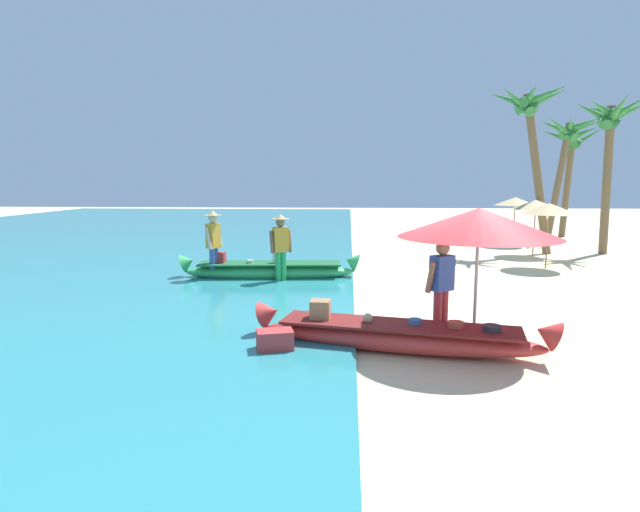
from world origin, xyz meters
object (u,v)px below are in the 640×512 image
object	(u,v)px
boat_red_foreground	(397,335)
boat_green_midground	(269,270)
palm_tree_leaning_seaward	(611,126)
palm_tree_far_behind	(572,149)
person_tourist_customer	(441,285)
palm_tree_tall_inland	(567,139)
patio_umbrella_large	(479,223)
person_vendor_assistant	(213,241)
palm_tree_mid_cluster	(530,117)
cooler_box	(275,343)
person_vendor_hatted	(281,244)

from	to	relation	value
boat_red_foreground	boat_green_midground	bearing A→B (deg)	117.27
boat_red_foreground	palm_tree_leaning_seaward	size ratio (longest dim) A/B	0.84
palm_tree_leaning_seaward	palm_tree_far_behind	bearing A→B (deg)	79.29
person_tourist_customer	palm_tree_tall_inland	distance (m)	16.84
patio_umbrella_large	palm_tree_far_behind	distance (m)	18.10
boat_red_foreground	palm_tree_far_behind	world-z (taller)	palm_tree_far_behind
person_vendor_assistant	palm_tree_tall_inland	world-z (taller)	palm_tree_tall_inland
palm_tree_mid_cluster	cooler_box	xyz separation A→B (m)	(-7.23, -11.13, -4.51)
cooler_box	person_vendor_assistant	bearing A→B (deg)	98.23
palm_tree_tall_inland	palm_tree_mid_cluster	world-z (taller)	palm_tree_mid_cluster
palm_tree_tall_inland	palm_tree_far_behind	size ratio (longest dim) A/B	1.05
palm_tree_leaning_seaward	cooler_box	distance (m)	15.55
palm_tree_tall_inland	palm_tree_leaning_seaward	world-z (taller)	palm_tree_leaning_seaward
palm_tree_tall_inland	palm_tree_leaning_seaward	distance (m)	4.34
boat_green_midground	patio_umbrella_large	xyz separation A→B (m)	(4.01, -5.04, 1.66)
person_tourist_customer	boat_green_midground	bearing A→B (deg)	126.43
boat_red_foreground	palm_tree_tall_inland	xyz separation A→B (m)	(8.46, 15.20, 4.06)
patio_umbrella_large	cooler_box	bearing A→B (deg)	-167.70
palm_tree_leaning_seaward	palm_tree_far_behind	distance (m)	5.72
person_vendor_assistant	palm_tree_mid_cluster	world-z (taller)	palm_tree_mid_cluster
person_vendor_hatted	palm_tree_far_behind	bearing A→B (deg)	44.82
person_vendor_assistant	patio_umbrella_large	world-z (taller)	patio_umbrella_large
patio_umbrella_large	palm_tree_far_behind	bearing A→B (deg)	63.63
person_tourist_customer	boat_red_foreground	bearing A→B (deg)	-140.50
boat_red_foreground	person_vendor_hatted	xyz separation A→B (m)	(-2.42, 4.91, 0.77)
person_vendor_hatted	boat_red_foreground	bearing A→B (deg)	-63.76
patio_umbrella_large	palm_tree_mid_cluster	world-z (taller)	palm_tree_mid_cluster
person_vendor_hatted	person_tourist_customer	distance (m)	5.34
palm_tree_tall_inland	cooler_box	world-z (taller)	palm_tree_tall_inland
boat_green_midground	person_vendor_hatted	bearing A→B (deg)	-53.45
boat_green_midground	palm_tree_far_behind	bearing A→B (deg)	42.70
palm_tree_leaning_seaward	palm_tree_far_behind	size ratio (longest dim) A/B	1.07
boat_red_foreground	person_vendor_assistant	xyz separation A→B (m)	(-4.17, 5.19, 0.81)
palm_tree_tall_inland	palm_tree_leaning_seaward	size ratio (longest dim) A/B	0.98
person_vendor_hatted	person_tourist_customer	world-z (taller)	person_vendor_hatted
boat_red_foreground	patio_umbrella_large	size ratio (longest dim) A/B	1.85
palm_tree_mid_cluster	palm_tree_far_behind	distance (m)	6.85
person_vendor_assistant	cooler_box	xyz separation A→B (m)	(2.36, -5.49, -0.86)
person_vendor_hatted	cooler_box	bearing A→B (deg)	-83.40
palm_tree_far_behind	palm_tree_mid_cluster	bearing A→B (deg)	-123.93
person_vendor_assistant	palm_tree_leaning_seaward	size ratio (longest dim) A/B	0.34
patio_umbrella_large	cooler_box	world-z (taller)	patio_umbrella_large
person_vendor_hatted	palm_tree_tall_inland	xyz separation A→B (m)	(10.88, 10.29, 3.29)
palm_tree_leaning_seaward	palm_tree_mid_cluster	xyz separation A→B (m)	(-2.74, -0.04, 0.32)
boat_red_foreground	person_tourist_customer	world-z (taller)	person_tourist_customer
person_vendor_hatted	patio_umbrella_large	bearing A→B (deg)	-51.28
palm_tree_leaning_seaward	palm_tree_mid_cluster	size ratio (longest dim) A/B	0.93
person_vendor_assistant	cooler_box	bearing A→B (deg)	-66.79
patio_umbrella_large	palm_tree_leaning_seaward	bearing A→B (deg)	56.61
person_vendor_hatted	palm_tree_far_behind	world-z (taller)	palm_tree_far_behind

